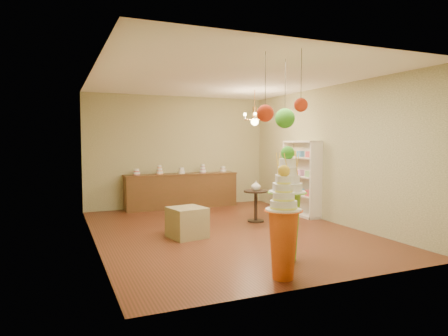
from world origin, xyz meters
name	(u,v)px	position (x,y,z in m)	size (l,w,h in m)	color
floor	(225,231)	(0.00, 0.00, 0.00)	(6.50, 6.50, 0.00)	#542816
ceiling	(225,79)	(0.00, 0.00, 3.00)	(6.50, 6.50, 0.00)	white
wall_back	(178,152)	(0.00, 3.25, 1.50)	(5.00, 0.04, 3.00)	tan
wall_front	(329,166)	(0.00, -3.25, 1.50)	(5.00, 0.04, 3.00)	tan
wall_left	(93,158)	(-2.50, 0.00, 1.50)	(0.04, 6.50, 3.00)	tan
wall_right	(328,154)	(2.50, 0.00, 1.50)	(0.04, 6.50, 3.00)	tan
pedestal_green	(287,211)	(0.09, -2.15, 0.74)	(0.68, 0.68, 1.72)	#6FB427
pedestal_orange	(283,234)	(-0.40, -2.85, 0.59)	(0.62, 0.62, 1.50)	orange
burlap_riser	(187,222)	(-0.87, -0.23, 0.28)	(0.62, 0.62, 0.56)	olive
sideboard	(182,190)	(0.00, 2.97, 0.48)	(3.04, 0.54, 1.16)	#55361A
shelving_unit	(301,178)	(2.34, 0.80, 0.90)	(0.33, 1.20, 1.80)	silver
round_table	(256,202)	(0.97, 0.55, 0.45)	(0.66, 0.66, 0.70)	black
vase	(256,186)	(0.97, 0.55, 0.81)	(0.21, 0.21, 0.22)	silver
pom_red_left	(265,113)	(-0.48, -2.48, 2.18)	(0.23, 0.23, 0.94)	#413D2F
pom_green_mid	(285,118)	(0.03, -2.16, 2.14)	(0.29, 0.29, 1.01)	#413D2F
pom_red_right	(301,105)	(-0.13, -2.82, 2.28)	(0.18, 0.18, 0.82)	#413D2F
chandelier	(255,120)	(1.28, 1.21, 2.30)	(0.66, 0.66, 0.85)	#C38C44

